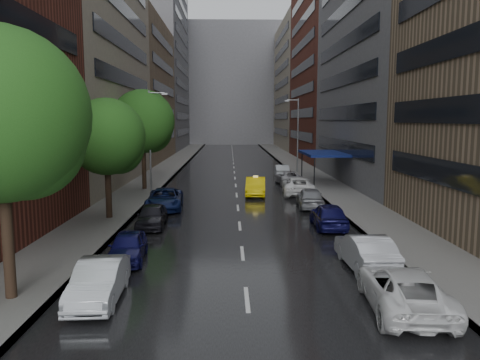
% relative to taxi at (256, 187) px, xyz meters
% --- Properties ---
extents(ground, '(220.00, 220.00, 0.00)m').
position_rel_taxi_xyz_m(ground, '(-1.65, -27.78, -0.79)').
color(ground, gray).
rests_on(ground, ground).
extents(road, '(14.00, 140.00, 0.01)m').
position_rel_taxi_xyz_m(road, '(-1.65, 22.22, -0.78)').
color(road, black).
rests_on(road, ground).
extents(sidewalk_left, '(4.00, 140.00, 0.15)m').
position_rel_taxi_xyz_m(sidewalk_left, '(-10.65, 22.22, -0.71)').
color(sidewalk_left, gray).
rests_on(sidewalk_left, ground).
extents(sidewalk_right, '(4.00, 140.00, 0.15)m').
position_rel_taxi_xyz_m(sidewalk_right, '(7.35, 22.22, -0.71)').
color(sidewalk_right, gray).
rests_on(sidewalk_right, ground).
extents(buildings_left, '(8.00, 108.00, 38.00)m').
position_rel_taxi_xyz_m(buildings_left, '(-16.65, 31.01, 15.20)').
color(buildings_left, maroon).
rests_on(buildings_left, ground).
extents(buildings_right, '(8.05, 109.10, 36.00)m').
position_rel_taxi_xyz_m(buildings_right, '(13.35, 28.93, 14.24)').
color(buildings_right, '#937A5B').
rests_on(buildings_right, ground).
extents(building_far, '(40.00, 14.00, 32.00)m').
position_rel_taxi_xyz_m(building_far, '(-1.65, 90.22, 15.21)').
color(building_far, slate).
rests_on(building_far, ground).
extents(tree_near, '(6.17, 6.17, 9.84)m').
position_rel_taxi_xyz_m(tree_near, '(-10.25, -23.72, 5.95)').
color(tree_near, '#382619').
rests_on(tree_near, ground).
extents(tree_mid, '(5.01, 5.01, 7.99)m').
position_rel_taxi_xyz_m(tree_mid, '(-10.25, -9.67, 4.68)').
color(tree_mid, '#382619').
rests_on(tree_mid, ground).
extents(tree_far, '(5.87, 5.87, 9.35)m').
position_rel_taxi_xyz_m(tree_far, '(-10.25, 3.31, 5.61)').
color(tree_far, '#382619').
rests_on(tree_far, ground).
extents(taxi, '(2.00, 4.90, 1.58)m').
position_rel_taxi_xyz_m(taxi, '(0.00, 0.00, 0.00)').
color(taxi, yellow).
rests_on(taxi, ground).
extents(parked_cars_left, '(2.87, 22.62, 1.53)m').
position_rel_taxi_xyz_m(parked_cars_left, '(-7.05, -13.13, -0.05)').
color(parked_cars_left, silver).
rests_on(parked_cars_left, ground).
extents(parked_cars_right, '(3.10, 43.17, 1.60)m').
position_rel_taxi_xyz_m(parked_cars_right, '(3.75, -7.04, -0.03)').
color(parked_cars_right, white).
rests_on(parked_cars_right, ground).
extents(street_lamp_left, '(1.74, 0.22, 9.00)m').
position_rel_taxi_xyz_m(street_lamp_left, '(-9.37, 2.22, 4.10)').
color(street_lamp_left, gray).
rests_on(street_lamp_left, sidewalk_left).
extents(street_lamp_right, '(1.74, 0.22, 9.00)m').
position_rel_taxi_xyz_m(street_lamp_right, '(6.07, 17.22, 4.10)').
color(street_lamp_right, gray).
rests_on(street_lamp_right, sidewalk_right).
extents(awning, '(4.00, 8.00, 3.12)m').
position_rel_taxi_xyz_m(awning, '(7.33, 7.22, 2.34)').
color(awning, navy).
rests_on(awning, sidewalk_right).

